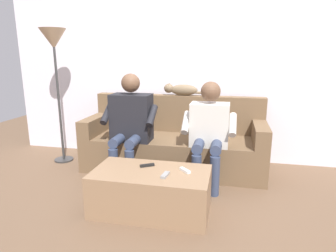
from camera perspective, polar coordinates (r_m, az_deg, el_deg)
ground_plane at (r=3.02m, az=-1.47°, el=-12.98°), size 8.00×8.00×0.00m
back_wall at (r=3.84m, az=2.61°, el=12.11°), size 4.71×0.06×2.50m
couch at (r=3.57m, az=1.25°, el=-3.66°), size 2.14×0.74×0.86m
coffee_table at (r=2.64m, az=-3.31°, el=-12.59°), size 1.02×0.55×0.38m
person_left_seated at (r=3.09m, az=8.04°, el=-0.36°), size 0.56×0.54×1.09m
person_right_seated at (r=3.27m, az=-7.42°, el=1.11°), size 0.60×0.54×1.16m
cat_on_backrest at (r=3.67m, az=2.48°, el=7.14°), size 0.57×0.12×0.15m
remote_white at (r=2.55m, az=3.34°, el=-8.66°), size 0.11×0.11×0.02m
remote_gray at (r=2.45m, az=-0.55°, el=-9.57°), size 0.06×0.13×0.02m
remote_black at (r=2.66m, az=-4.10°, el=-7.69°), size 0.13×0.10×0.02m
floor_lamp at (r=3.90m, az=-21.43°, el=14.09°), size 0.32×0.32×1.67m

